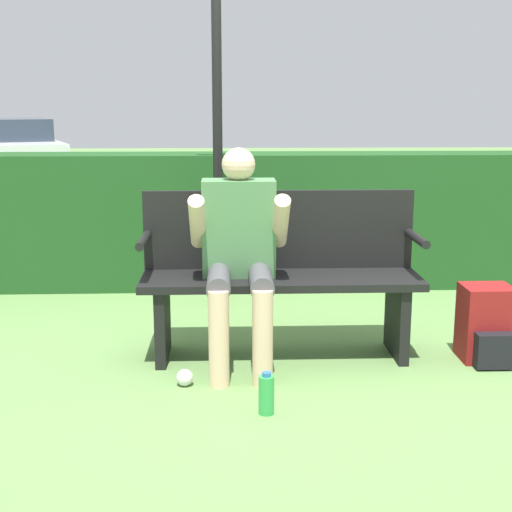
# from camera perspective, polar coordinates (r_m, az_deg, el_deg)

# --- Properties ---
(ground_plane) EXTENTS (40.00, 40.00, 0.00)m
(ground_plane) POSITION_cam_1_polar(r_m,az_deg,el_deg) (4.31, 1.96, -8.00)
(ground_plane) COLOR #668E4C
(hedge_back) EXTENTS (12.00, 0.51, 1.08)m
(hedge_back) POSITION_cam_1_polar(r_m,az_deg,el_deg) (5.85, 0.76, 2.90)
(hedge_back) COLOR #1E4C1E
(hedge_back) RESTS_ON ground
(park_bench) EXTENTS (1.63, 0.46, 0.97)m
(park_bench) POSITION_cam_1_polar(r_m,az_deg,el_deg) (4.23, 1.94, -1.36)
(park_bench) COLOR black
(park_bench) RESTS_ON ground
(person_seated) EXTENTS (0.56, 0.65, 1.24)m
(person_seated) POSITION_cam_1_polar(r_m,az_deg,el_deg) (4.04, -1.35, 0.85)
(person_seated) COLOR #4C7F4C
(person_seated) RESTS_ON ground
(backpack) EXTENTS (0.28, 0.33, 0.44)m
(backpack) POSITION_cam_1_polar(r_m,az_deg,el_deg) (4.39, 17.93, -5.32)
(backpack) COLOR maroon
(backpack) RESTS_ON ground
(water_bottle) EXTENTS (0.08, 0.08, 0.21)m
(water_bottle) POSITION_cam_1_polar(r_m,az_deg,el_deg) (3.52, 0.84, -11.00)
(water_bottle) COLOR green
(water_bottle) RESTS_ON ground
(signpost) EXTENTS (0.42, 0.09, 2.73)m
(signpost) POSITION_cam_1_polar(r_m,az_deg,el_deg) (5.13, -3.13, 12.88)
(signpost) COLOR black
(signpost) RESTS_ON ground
(parked_car) EXTENTS (3.19, 4.54, 1.18)m
(parked_car) POSITION_cam_1_polar(r_m,az_deg,el_deg) (15.12, -19.33, 8.06)
(parked_car) COLOR silver
(parked_car) RESTS_ON ground
(litter_crumple) EXTENTS (0.09, 0.09, 0.09)m
(litter_crumple) POSITION_cam_1_polar(r_m,az_deg,el_deg) (3.88, -5.73, -9.65)
(litter_crumple) COLOR silver
(litter_crumple) RESTS_ON ground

